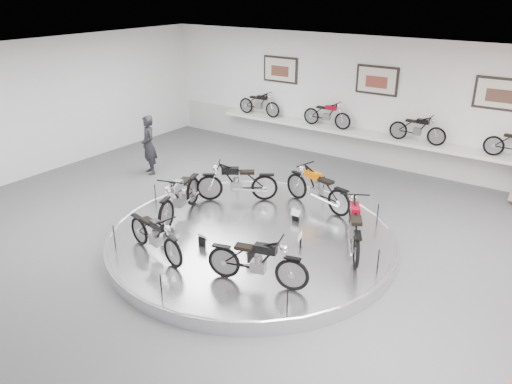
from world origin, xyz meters
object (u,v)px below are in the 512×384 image
Objects in this scene: bike_e at (155,235)px; visitor at (149,145)px; bike_d at (180,195)px; bike_f at (257,261)px; bike_b at (317,188)px; shelf at (369,136)px; bike_a at (354,226)px; display_platform at (251,239)px; bike_c at (237,181)px.

visitor is (-4.17, 3.85, 0.14)m from bike_e.
bike_d reaches higher than bike_f.
bike_d is 4.00m from visitor.
bike_e is at bearing 172.28° from bike_f.
bike_d is at bearing 57.97° from bike_b.
bike_d reaches higher than shelf.
visitor is (-3.33, 2.21, 0.06)m from bike_d.
bike_d is 1.11× the size of bike_f.
bike_a is 7.48m from visitor.
display_platform is 3.65× the size of bike_b.
bike_e is at bearing 82.23° from bike_b.
bike_e is (-1.56, -3.99, -0.05)m from bike_b.
display_platform is 3.53× the size of bike_a.
bike_b reaches higher than bike_e.
bike_c is at bearing 116.84° from bike_f.
bike_a is 1.14× the size of bike_e.
shelf is 5.30m from bike_c.
visitor is at bearing -139.51° from shelf.
visitor is (-6.47, 3.53, 0.12)m from bike_f.
shelf is at bearing 83.40° from bike_f.
bike_b is at bearing 75.99° from display_platform.
bike_b is at bearing 80.98° from bike_e.
bike_b is 0.95× the size of bike_d.
visitor reaches higher than bike_a.
bike_f reaches higher than display_platform.
bike_c is at bearing 107.96° from bike_e.
visitor reaches higher than bike_c.
bike_a reaches higher than bike_f.
shelf is at bearing -139.89° from bike_c.
display_platform is 3.63× the size of bike_c.
bike_d is (-2.40, -2.35, 0.03)m from bike_b.
shelf is 4.35m from bike_b.
bike_f is (2.30, 0.32, 0.02)m from bike_e.
bike_b reaches higher than shelf.
shelf reaches higher than display_platform.
bike_c is 3.92m from visitor.
bike_a is 1.00× the size of visitor.
shelf is 6.14m from bike_a.
visitor is (-5.21, -4.45, -0.09)m from shelf.
bike_b is (-1.64, 1.43, -0.02)m from bike_a.
display_platform is at bearing 112.99° from bike_f.
bike_c is 3.20m from bike_e.
bike_f is at bearing 97.33° from bike_c.
shelf is 5.94× the size of bike_d.
shelf is 6.06× the size of visitor.
display_platform is 3.52× the size of visitor.
bike_d is at bearing -172.06° from display_platform.
bike_d is at bearing 35.98° from bike_c.
shelf is 8.09m from bike_f.
bike_c reaches higher than bike_e.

